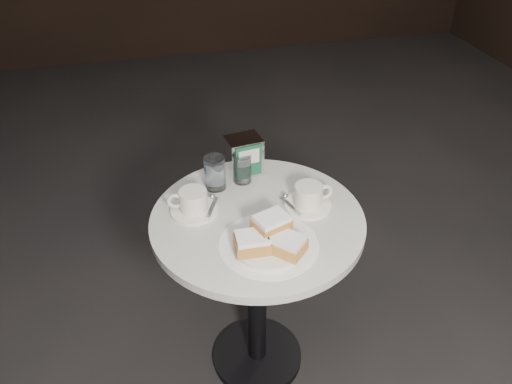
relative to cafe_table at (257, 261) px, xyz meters
The scene contains 9 objects.
ground 0.55m from the cafe_table, ahead, with size 7.00×7.00×0.00m, color black.
cafe_table is the anchor object (origin of this frame).
sugar_spill 0.24m from the cafe_table, 89.61° to the right, with size 0.31×0.31×0.00m, color white.
beignet_plate 0.28m from the cafe_table, 90.58° to the right, with size 0.26×0.26×0.10m.
coffee_cup_left 0.32m from the cafe_table, 158.80° to the left, with size 0.18×0.18×0.08m.
coffee_cup_right 0.29m from the cafe_table, ahead, with size 0.17×0.17×0.08m.
water_glass_left 0.34m from the cafe_table, 117.68° to the left, with size 0.10×0.10×0.12m.
water_glass_right 0.33m from the cafe_table, 90.82° to the left, with size 0.08×0.08×0.11m.
napkin_dispenser 0.38m from the cafe_table, 86.88° to the left, with size 0.13×0.12×0.14m.
Camera 1 is at (-0.30, -1.23, 1.76)m, focal length 35.00 mm.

